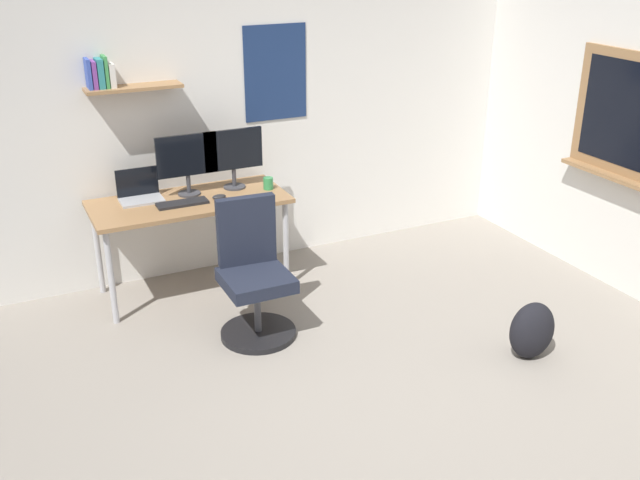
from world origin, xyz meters
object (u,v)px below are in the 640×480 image
(desk, at_px, (190,209))
(backpack, at_px, (532,330))
(laptop, at_px, (140,193))
(coffee_mug, at_px, (268,183))
(monitor_primary, at_px, (187,160))
(keyboard, at_px, (182,203))
(computer_mouse, at_px, (219,197))
(monitor_secondary, at_px, (233,154))
(office_chair, at_px, (254,279))

(desk, distance_m, backpack, 2.58)
(desk, bearing_deg, laptop, 154.79)
(coffee_mug, bearing_deg, monitor_primary, 166.97)
(keyboard, xyz_separation_m, coffee_mug, (0.69, 0.05, 0.04))
(computer_mouse, bearing_deg, coffee_mug, 6.90)
(laptop, bearing_deg, keyboard, -42.79)
(coffee_mug, relative_size, backpack, 0.24)
(laptop, distance_m, computer_mouse, 0.58)
(desk, bearing_deg, monitor_secondary, 14.77)
(desk, relative_size, monitor_primary, 3.11)
(desk, relative_size, keyboard, 3.90)
(monitor_primary, distance_m, monitor_secondary, 0.36)
(monitor_secondary, bearing_deg, keyboard, -158.42)
(keyboard, height_order, coffee_mug, coffee_mug)
(backpack, bearing_deg, desk, 131.96)
(computer_mouse, height_order, backpack, computer_mouse)
(monitor_primary, relative_size, computer_mouse, 4.46)
(laptop, xyz_separation_m, coffee_mug, (0.95, -0.18, -0.01))
(monitor_secondary, bearing_deg, laptop, 176.17)
(office_chair, bearing_deg, computer_mouse, 88.83)
(desk, xyz_separation_m, monitor_secondary, (0.40, 0.10, 0.34))
(coffee_mug, bearing_deg, keyboard, -175.87)
(keyboard, bearing_deg, backpack, -45.59)
(monitor_primary, relative_size, coffee_mug, 5.04)
(laptop, distance_m, keyboard, 0.35)
(monitor_primary, relative_size, backpack, 1.19)
(desk, xyz_separation_m, laptop, (-0.32, 0.15, 0.13))
(laptop, relative_size, keyboard, 0.84)
(office_chair, xyz_separation_m, backpack, (1.50, -1.08, -0.21))
(desk, height_order, office_chair, office_chair)
(laptop, height_order, monitor_secondary, monitor_secondary)
(computer_mouse, xyz_separation_m, backpack, (1.49, -1.81, -0.56))
(office_chair, relative_size, monitor_primary, 2.05)
(laptop, height_order, keyboard, laptop)
(coffee_mug, bearing_deg, office_chair, -118.83)
(computer_mouse, bearing_deg, office_chair, -91.17)
(laptop, relative_size, monitor_primary, 0.67)
(monitor_primary, bearing_deg, desk, -109.03)
(monitor_primary, xyz_separation_m, backpack, (1.66, -1.99, -0.82))
(desk, height_order, coffee_mug, coffee_mug)
(desk, height_order, computer_mouse, computer_mouse)
(desk, height_order, keyboard, keyboard)
(computer_mouse, bearing_deg, monitor_secondary, 44.49)
(keyboard, xyz_separation_m, computer_mouse, (0.28, 0.00, 0.01))
(monitor_secondary, xyz_separation_m, keyboard, (-0.47, -0.19, -0.26))
(monitor_primary, bearing_deg, backpack, -50.17)
(monitor_primary, bearing_deg, office_chair, -80.25)
(office_chair, relative_size, keyboard, 2.57)
(monitor_primary, distance_m, computer_mouse, 0.36)
(desk, xyz_separation_m, monitor_primary, (0.04, 0.10, 0.34))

